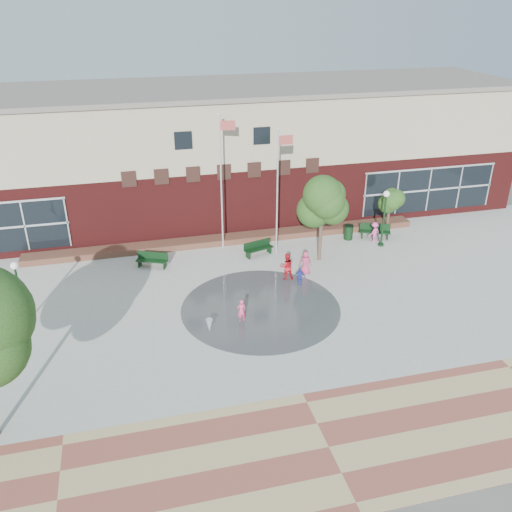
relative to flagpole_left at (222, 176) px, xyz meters
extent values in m
plane|color=#666056|center=(0.42, -10.99, -4.83)|extent=(120.00, 120.00, 0.00)
cube|color=#A8A8A0|center=(0.42, -6.99, -4.83)|extent=(46.00, 18.00, 0.01)
cube|color=#964B3B|center=(0.42, -17.99, -4.83)|extent=(46.00, 6.00, 0.01)
cylinder|color=#383A3D|center=(0.42, -7.99, -4.83)|extent=(8.40, 8.40, 0.01)
cube|color=#501515|center=(0.42, 6.51, -2.58)|extent=(44.00, 10.00, 4.50)
cube|color=tan|center=(0.42, 6.51, 1.92)|extent=(44.00, 10.00, 4.50)
cube|color=slate|center=(0.42, 6.51, 4.22)|extent=(44.40, 10.40, 0.30)
cube|color=black|center=(15.42, 1.49, -2.72)|extent=(10.00, 0.12, 3.19)
cube|color=black|center=(-2.08, 1.49, 1.96)|extent=(1.10, 0.10, 1.10)
cube|color=black|center=(2.92, 1.49, 1.96)|extent=(1.10, 0.10, 1.10)
cube|color=maroon|center=(0.42, 0.61, -4.83)|extent=(26.00, 1.20, 0.40)
cylinder|color=white|center=(-0.05, 0.01, -0.56)|extent=(0.10, 0.10, 8.55)
sphere|color=white|center=(-0.05, 0.01, 3.76)|extent=(0.17, 0.17, 0.17)
cube|color=#AD443E|center=(0.41, -0.10, 3.09)|extent=(0.92, 0.23, 0.57)
cylinder|color=white|center=(3.07, -1.72, -0.90)|extent=(0.10, 0.10, 7.86)
sphere|color=white|center=(3.07, -1.72, 3.07)|extent=(0.16, 0.16, 0.16)
cube|color=#AD443E|center=(3.53, -1.70, 2.42)|extent=(0.91, 0.06, 0.55)
cylinder|color=black|center=(-11.39, -6.49, -3.29)|extent=(0.11, 0.11, 3.09)
cylinder|color=black|center=(-11.39, -6.49, -4.76)|extent=(0.33, 0.33, 0.15)
sphere|color=white|center=(-11.39, -6.49, -1.58)|extent=(0.36, 0.36, 0.36)
cylinder|color=black|center=(10.04, -2.37, -3.12)|extent=(0.12, 0.12, 3.42)
cylinder|color=black|center=(10.04, -2.37, -4.75)|extent=(0.36, 0.36, 0.16)
sphere|color=white|center=(10.04, -2.37, -1.24)|extent=(0.40, 0.40, 0.40)
cube|color=black|center=(-4.76, -1.88, -4.36)|extent=(1.94, 1.24, 0.06)
cube|color=black|center=(-4.67, -1.67, -4.12)|extent=(1.75, 0.81, 0.47)
cube|color=black|center=(1.88, -1.84, -4.37)|extent=(1.94, 1.04, 0.06)
cube|color=black|center=(1.81, -1.62, -4.13)|extent=(1.81, 0.59, 0.47)
cube|color=black|center=(10.14, -1.20, -4.33)|extent=(2.08, 1.27, 0.07)
cube|color=black|center=(10.23, -0.98, -4.07)|extent=(1.89, 0.81, 0.50)
cylinder|color=black|center=(8.36, -0.88, -4.35)|extent=(0.58, 0.58, 0.97)
cylinder|color=black|center=(8.36, -0.88, -3.84)|extent=(0.62, 0.62, 0.06)
cylinder|color=#453228|center=(5.38, -3.36, -3.23)|extent=(0.22, 0.22, 3.22)
cylinder|color=#453228|center=(11.18, -0.85, -3.83)|extent=(0.17, 0.17, 2.01)
cone|color=white|center=(-2.56, -9.54, -4.83)|extent=(0.36, 0.36, 0.70)
cone|color=white|center=(-0.60, -8.50, -4.83)|extent=(0.21, 0.21, 0.47)
imported|color=#ED4575|center=(-0.83, -8.97, -4.21)|extent=(0.50, 0.38, 1.25)
imported|color=red|center=(2.67, -5.26, -4.01)|extent=(0.88, 0.72, 1.66)
imported|color=#C03761|center=(3.96, -4.87, -4.10)|extent=(0.82, 0.65, 1.46)
imported|color=#2A3DA1|center=(3.19, -6.15, -4.28)|extent=(0.69, 0.57, 1.10)
imported|color=#E84A99|center=(9.86, -1.62, -4.15)|extent=(1.02, 0.83, 1.37)
camera|label=1|loc=(-5.76, -31.64, 10.25)|focal=38.00mm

